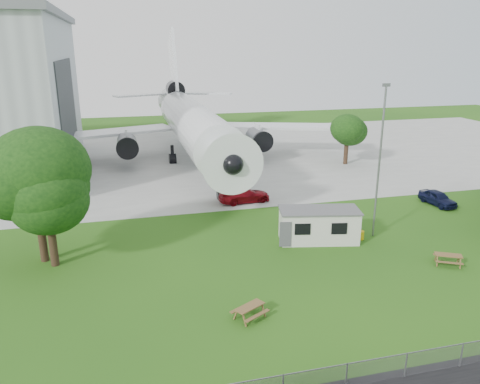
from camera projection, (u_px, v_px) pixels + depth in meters
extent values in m
plane|color=#366C19|center=(307.00, 284.00, 30.35)|extent=(160.00, 160.00, 0.00)
cube|color=#B7B7B2|center=(205.00, 156.00, 65.50)|extent=(120.00, 46.00, 0.03)
cube|color=#2D3033|center=(69.00, 117.00, 54.90)|extent=(0.16, 16.00, 12.96)
cylinder|color=white|center=(194.00, 125.00, 59.81)|extent=(5.40, 34.00, 5.40)
cone|color=white|center=(226.00, 158.00, 42.23)|extent=(5.40, 5.50, 5.40)
cone|color=white|center=(175.00, 101.00, 79.00)|extent=(4.86, 9.00, 4.86)
cube|color=white|center=(94.00, 134.00, 60.20)|extent=(21.36, 10.77, 0.36)
cube|color=white|center=(278.00, 126.00, 66.06)|extent=(21.36, 10.77, 0.36)
cube|color=white|center=(173.00, 66.00, 77.30)|extent=(0.46, 9.96, 12.17)
cylinder|color=#515459|center=(127.00, 145.00, 57.98)|extent=(2.50, 4.20, 2.50)
cylinder|color=#515459|center=(258.00, 139.00, 61.97)|extent=(2.50, 4.20, 2.50)
cylinder|color=#515459|center=(175.00, 89.00, 77.48)|extent=(2.60, 4.50, 2.60)
cylinder|color=black|center=(219.00, 188.00, 46.64)|extent=(0.36, 0.36, 2.40)
cylinder|color=black|center=(172.00, 154.00, 61.25)|extent=(0.44, 0.44, 2.40)
cylinder|color=black|center=(214.00, 152.00, 62.56)|extent=(0.44, 0.44, 2.40)
cube|color=silver|center=(319.00, 226.00, 36.69)|extent=(6.39, 3.68, 2.50)
cube|color=#59595B|center=(320.00, 210.00, 36.30)|extent=(6.62, 3.92, 0.12)
cylinder|color=gold|center=(361.00, 235.00, 37.20)|extent=(0.50, 0.50, 0.70)
cube|color=gray|center=(385.00, 380.00, 21.56)|extent=(58.00, 0.04, 1.30)
cylinder|color=slate|center=(379.00, 164.00, 36.21)|extent=(0.16, 0.16, 12.00)
cylinder|color=#382619|center=(42.00, 237.00, 33.05)|extent=(0.56, 0.56, 3.68)
sphere|color=#265715|center=(34.00, 176.00, 31.71)|extent=(7.45, 7.45, 7.45)
cylinder|color=#382619|center=(53.00, 246.00, 32.48)|extent=(0.56, 0.56, 2.98)
sphere|color=#265715|center=(47.00, 196.00, 31.39)|extent=(6.49, 6.49, 6.49)
cylinder|color=#382619|center=(346.00, 155.00, 60.71)|extent=(0.56, 0.56, 2.51)
sphere|color=#265715|center=(347.00, 131.00, 59.80)|extent=(5.29, 5.29, 5.29)
imported|color=black|center=(438.00, 198.00, 45.15)|extent=(2.06, 4.23, 1.39)
imported|color=maroon|center=(244.00, 195.00, 45.95)|extent=(5.30, 2.62, 1.48)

